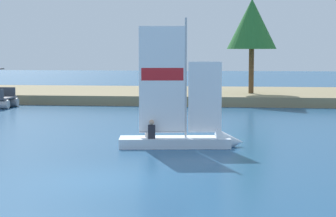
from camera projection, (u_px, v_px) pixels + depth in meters
name	position (u px, v px, depth m)	size (l,w,h in m)	color
ground_plane	(106.00, 181.00, 17.41)	(200.00, 200.00, 0.00)	navy
shore_bank	(191.00, 95.00, 46.85)	(80.00, 12.39, 0.67)	#897A56
shoreline_tree_midleft	(252.00, 24.00, 43.56)	(3.58, 3.58, 6.84)	brown
sailboat	(193.00, 136.00, 23.52)	(4.94, 1.83, 5.36)	silver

